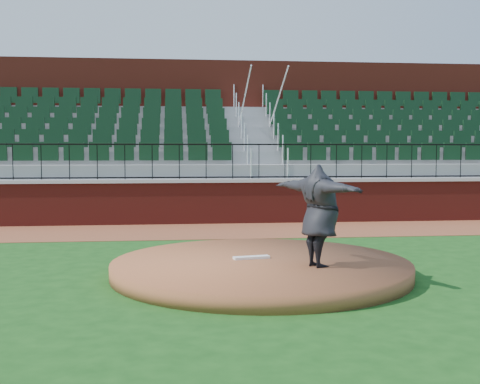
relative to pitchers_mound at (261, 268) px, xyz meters
name	(u,v)px	position (x,y,z in m)	size (l,w,h in m)	color
ground	(249,271)	(-0.16, 0.33, -0.12)	(90.00, 90.00, 0.00)	#144513
warning_track	(224,230)	(-0.16, 5.73, -0.12)	(34.00, 3.20, 0.01)	brown
field_wall	(220,203)	(-0.16, 7.33, 0.47)	(34.00, 0.35, 1.20)	maroon
wall_cap	(219,181)	(-0.16, 7.33, 1.12)	(34.00, 0.45, 0.10)	#B7B7B7
wall_railing	(219,162)	(-0.16, 7.33, 1.67)	(34.00, 0.05, 1.00)	black
seating_stands	(213,145)	(-0.16, 10.05, 2.18)	(34.00, 5.10, 4.60)	gray
concourse_wall	(209,134)	(-0.16, 12.85, 2.62)	(34.00, 0.50, 5.50)	maroon
pitchers_mound	(261,268)	(0.00, 0.00, 0.00)	(5.08, 5.08, 0.25)	brown
pitching_rubber	(252,257)	(-0.13, 0.20, 0.15)	(0.64, 0.16, 0.04)	white
pitcher	(320,216)	(0.87, -0.63, 0.95)	(2.04, 0.55, 1.66)	black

